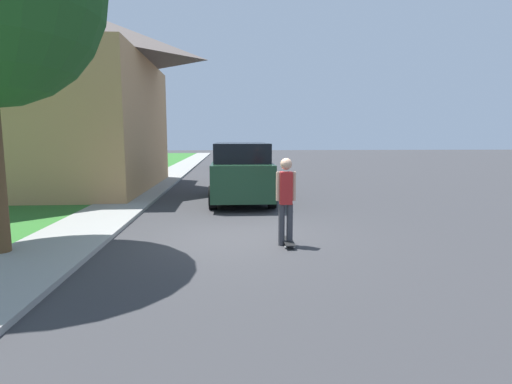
% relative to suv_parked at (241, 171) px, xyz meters
% --- Properties ---
extents(ground_plane, '(120.00, 120.00, 0.00)m').
position_rel_suv_parked_xyz_m(ground_plane, '(-0.28, -5.14, -1.07)').
color(ground_plane, '#333335').
extents(lawn, '(10.00, 80.00, 0.08)m').
position_rel_suv_parked_xyz_m(lawn, '(-8.28, 0.86, -1.03)').
color(lawn, '#2D6B28').
rests_on(lawn, ground_plane).
extents(sidewalk, '(1.80, 80.00, 0.10)m').
position_rel_suv_parked_xyz_m(sidewalk, '(-3.88, 0.86, -1.02)').
color(sidewalk, gray).
rests_on(sidewalk, ground_plane).
extents(house, '(9.97, 9.54, 7.90)m').
position_rel_suv_parked_xyz_m(house, '(-8.29, 3.38, 3.11)').
color(house, tan).
rests_on(house, lawn).
extents(suv_parked, '(2.09, 4.92, 2.03)m').
position_rel_suv_parked_xyz_m(suv_parked, '(0.00, 0.00, 0.00)').
color(suv_parked, '#193823').
rests_on(suv_parked, ground_plane).
extents(car_down_street, '(1.89, 4.35, 1.44)m').
position_rel_suv_parked_xyz_m(car_down_street, '(-0.43, 15.67, -0.37)').
color(car_down_street, black).
rests_on(car_down_street, ground_plane).
extents(skateboarder, '(0.41, 0.24, 1.81)m').
position_rel_suv_parked_xyz_m(skateboarder, '(0.75, -5.88, -0.05)').
color(skateboarder, '#38383D').
rests_on(skateboarder, ground_plane).
extents(skateboard, '(0.21, 0.81, 0.10)m').
position_rel_suv_parked_xyz_m(skateboard, '(0.81, -5.89, -0.99)').
color(skateboard, black).
rests_on(skateboard, ground_plane).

